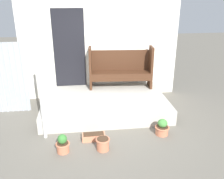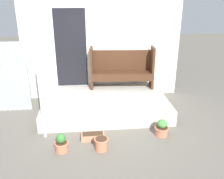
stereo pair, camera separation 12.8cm
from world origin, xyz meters
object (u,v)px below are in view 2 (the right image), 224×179
(flower_pot_middle, at_px, (101,143))
(flower_pot_right, at_px, (162,128))
(flower_pot_left, at_px, (61,144))
(bench, at_px, (122,67))
(planter_box_rect, at_px, (93,137))
(support_post, at_px, (39,84))

(flower_pot_middle, distance_m, flower_pot_right, 1.30)
(flower_pot_left, xyz_separation_m, flower_pot_middle, (0.72, -0.02, -0.03))
(bench, xyz_separation_m, flower_pot_middle, (-0.69, -2.30, -0.75))
(flower_pot_right, bearing_deg, bench, 106.05)
(planter_box_rect, bearing_deg, bench, 66.63)
(support_post, distance_m, planter_box_rect, 1.44)
(support_post, xyz_separation_m, flower_pot_right, (2.35, -0.19, -0.97))
(flower_pot_right, bearing_deg, flower_pot_left, -169.90)
(flower_pot_left, height_order, flower_pot_right, flower_pot_left)
(planter_box_rect, bearing_deg, flower_pot_right, 0.97)
(bench, distance_m, planter_box_rect, 2.27)
(flower_pot_middle, height_order, planter_box_rect, flower_pot_middle)
(planter_box_rect, bearing_deg, flower_pot_left, -150.43)
(flower_pot_left, bearing_deg, bench, 58.04)
(bench, relative_size, flower_pot_left, 4.57)
(support_post, height_order, bench, support_post)
(support_post, bearing_deg, bench, 44.03)
(flower_pot_middle, bearing_deg, flower_pot_right, 16.68)
(bench, xyz_separation_m, flower_pot_left, (-1.42, -2.27, -0.72))
(planter_box_rect, bearing_deg, flower_pot_middle, -67.12)
(bench, bearing_deg, planter_box_rect, -108.94)
(support_post, xyz_separation_m, planter_box_rect, (0.95, -0.21, -1.06))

